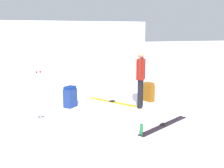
# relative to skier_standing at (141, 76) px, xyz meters

# --- Properties ---
(ground_plane) EXTENTS (80.00, 80.00, 0.00)m
(ground_plane) POSITION_rel_skier_standing_xyz_m (-0.79, 0.30, -0.95)
(ground_plane) COLOR white
(distant_snow_ridge) EXTENTS (16.52, 7.21, 3.05)m
(distant_snow_ridge) POSITION_rel_skier_standing_xyz_m (0.97, 22.49, 0.57)
(distant_snow_ridge) COLOR white
(distant_snow_ridge) RESTS_ON ground_plane
(skier_standing) EXTENTS (0.36, 0.50, 1.70)m
(skier_standing) POSITION_rel_skier_standing_xyz_m (0.00, 0.00, 0.00)
(skier_standing) COLOR black
(skier_standing) RESTS_ON ground_plane
(ski_pair_near) EXTENTS (1.71, 1.10, 0.05)m
(ski_pair_near) POSITION_rel_skier_standing_xyz_m (-0.07, -1.69, -0.94)
(ski_pair_near) COLOR black
(ski_pair_near) RESTS_ON ground_plane
(ski_pair_far) EXTENTS (1.23, 1.60, 0.05)m
(ski_pair_far) POSITION_rel_skier_standing_xyz_m (-0.63, 0.81, -0.94)
(ski_pair_far) COLOR gold
(ski_pair_far) RESTS_ON ground_plane
(backpack_large_dark) EXTENTS (0.44, 0.43, 0.63)m
(backpack_large_dark) POSITION_rel_skier_standing_xyz_m (-2.00, 0.64, -0.64)
(backpack_large_dark) COLOR navy
(backpack_large_dark) RESTS_ON ground_plane
(backpack_bright) EXTENTS (0.31, 0.39, 0.62)m
(backpack_bright) POSITION_rel_skier_standing_xyz_m (0.55, 0.60, -0.65)
(backpack_bright) COLOR brown
(backpack_bright) RESTS_ON ground_plane
(ski_poles_planted_near) EXTENTS (0.16, 0.10, 1.26)m
(ski_poles_planted_near) POSITION_rel_skier_standing_xyz_m (-2.91, -0.26, -0.25)
(ski_poles_planted_near) COLOR beige
(ski_poles_planted_near) RESTS_ON ground_plane
(thermos_bottle) EXTENTS (0.07, 0.07, 0.26)m
(thermos_bottle) POSITION_rel_skier_standing_xyz_m (-0.83, -2.09, -0.82)
(thermos_bottle) COLOR #1A7137
(thermos_bottle) RESTS_ON ground_plane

